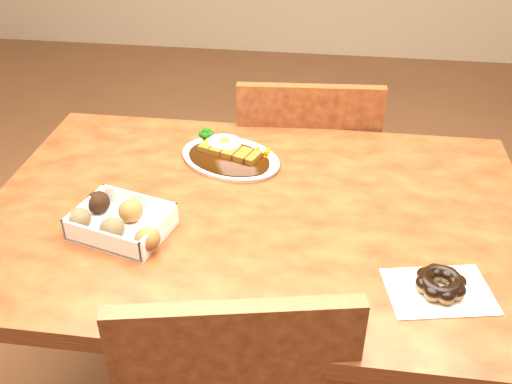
# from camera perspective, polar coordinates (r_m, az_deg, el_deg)

# --- Properties ---
(table) EXTENTS (1.20, 0.80, 0.75)m
(table) POSITION_cam_1_polar(r_m,az_deg,el_deg) (1.31, 0.11, -5.23)
(table) COLOR #4A1E0E
(table) RESTS_ON ground
(chair_far) EXTENTS (0.45, 0.45, 0.87)m
(chair_far) POSITION_cam_1_polar(r_m,az_deg,el_deg) (1.84, 4.83, 0.86)
(chair_far) COLOR #4A1E0E
(chair_far) RESTS_ON ground
(katsu_curry_plate) EXTENTS (0.31, 0.27, 0.05)m
(katsu_curry_plate) POSITION_cam_1_polar(r_m,az_deg,el_deg) (1.43, -2.67, 3.71)
(katsu_curry_plate) COLOR white
(katsu_curry_plate) RESTS_ON table
(donut_box) EXTENTS (0.22, 0.19, 0.05)m
(donut_box) POSITION_cam_1_polar(r_m,az_deg,el_deg) (1.21, -13.54, -2.83)
(donut_box) COLOR white
(donut_box) RESTS_ON table
(pon_de_ring) EXTENTS (0.21, 0.17, 0.04)m
(pon_de_ring) POSITION_cam_1_polar(r_m,az_deg,el_deg) (1.09, 17.96, -8.75)
(pon_de_ring) COLOR silver
(pon_de_ring) RESTS_ON table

